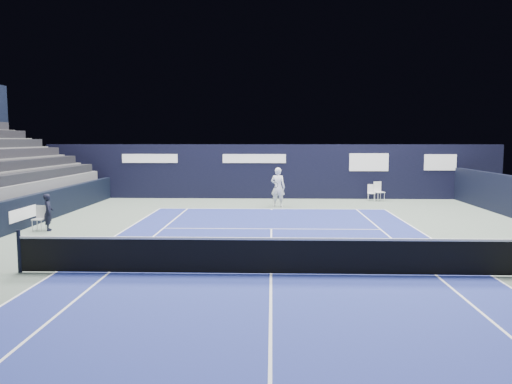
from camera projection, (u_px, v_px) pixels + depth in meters
ground at (271, 256)px, 14.50m from camera, size 48.00×48.00×0.00m
court_surface at (271, 274)px, 12.51m from camera, size 10.97×23.77×0.01m
folding_chair_back_a at (371, 191)px, 27.62m from camera, size 0.44×0.43×0.91m
folding_chair_back_b at (378, 190)px, 27.49m from camera, size 0.60×0.59×1.07m
line_judge_chair at (40, 216)px, 18.58m from camera, size 0.44×0.42×0.92m
line_judge at (48, 212)px, 18.49m from camera, size 0.50×0.59×1.38m
court_markings at (271, 274)px, 12.51m from camera, size 11.03×23.83×0.00m
tennis_net at (271, 255)px, 12.46m from camera, size 12.90×0.10×1.10m
back_sponsor_wall at (272, 171)px, 28.75m from camera, size 26.00×0.63×3.10m
side_barrier_left at (18, 214)px, 18.69m from camera, size 0.33×22.00×1.20m
tennis_player at (278, 187)px, 25.03m from camera, size 0.84×0.95×1.99m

